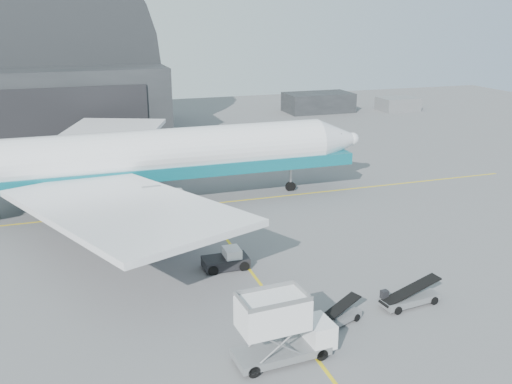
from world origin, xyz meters
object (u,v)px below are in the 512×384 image
object	(u,v)px
airliner	(127,159)
belt_loader_a	(335,318)
catering_truck	(281,328)
belt_loader_b	(409,298)
pushback_tug	(227,260)

from	to	relation	value
airliner	belt_loader_a	bearing A→B (deg)	-70.75
airliner	catering_truck	distance (m)	32.62
catering_truck	belt_loader_a	xyz separation A→B (m)	(4.97, 2.62, -1.68)
belt_loader_a	belt_loader_b	distance (m)	6.41
belt_loader_a	belt_loader_b	size ratio (longest dim) A/B	0.87
airliner	pushback_tug	bearing A→B (deg)	-72.44
belt_loader_a	belt_loader_b	xyz separation A→B (m)	(6.36, 0.78, 0.07)
catering_truck	pushback_tug	bearing A→B (deg)	84.01
catering_truck	belt_loader_b	bearing A→B (deg)	12.74
catering_truck	pushback_tug	world-z (taller)	catering_truck
catering_truck	belt_loader_b	xyz separation A→B (m)	(11.33, 3.40, -1.61)
airliner	pushback_tug	size ratio (longest dim) A/B	14.70
airliner	belt_loader_a	size ratio (longest dim) A/B	12.84
belt_loader_b	airliner	bearing A→B (deg)	113.29
pushback_tug	belt_loader_b	world-z (taller)	belt_loader_b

